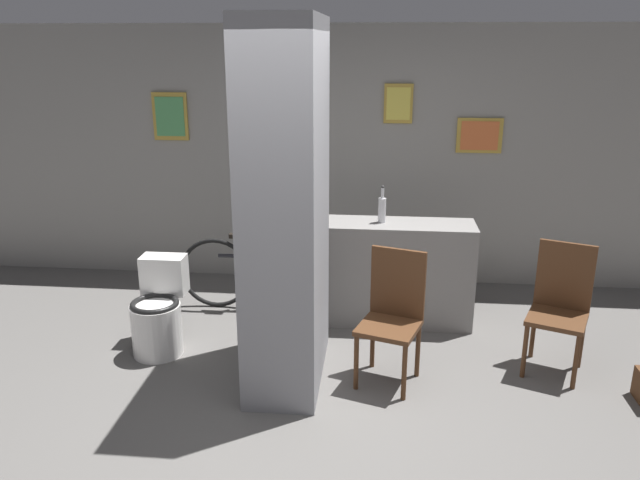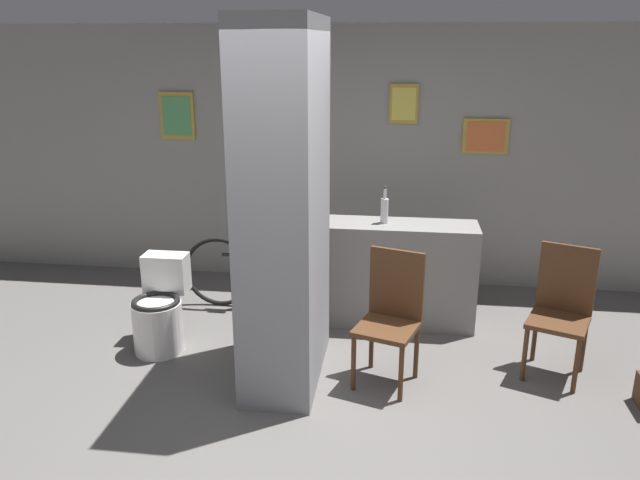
% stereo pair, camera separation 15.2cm
% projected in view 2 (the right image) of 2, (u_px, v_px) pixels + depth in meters
% --- Properties ---
extents(ground_plane, '(14.00, 14.00, 0.00)m').
position_uv_depth(ground_plane, '(289.00, 414.00, 4.26)').
color(ground_plane, '#5B5956').
extents(wall_back, '(8.00, 0.09, 2.60)m').
position_uv_depth(wall_back, '(333.00, 157.00, 6.35)').
color(wall_back, gray).
rests_on(wall_back, ground_plane).
extents(pillar_center, '(0.54, 1.12, 2.60)m').
position_uv_depth(pillar_center, '(285.00, 209.00, 4.41)').
color(pillar_center, gray).
rests_on(pillar_center, ground_plane).
extents(counter_shelf, '(1.48, 0.44, 0.93)m').
position_uv_depth(counter_shelf, '(391.00, 273.00, 5.54)').
color(counter_shelf, gray).
rests_on(counter_shelf, ground_plane).
extents(toilet, '(0.40, 0.56, 0.75)m').
position_uv_depth(toilet, '(160.00, 312.00, 5.10)').
color(toilet, white).
rests_on(toilet, ground_plane).
extents(chair_near_pillar, '(0.52, 0.52, 0.99)m').
position_uv_depth(chair_near_pillar, '(391.00, 313.00, 4.56)').
color(chair_near_pillar, '#4C2D19').
rests_on(chair_near_pillar, ground_plane).
extents(chair_by_doorway, '(0.54, 0.54, 0.99)m').
position_uv_depth(chair_by_doorway, '(561.00, 307.00, 4.66)').
color(chair_by_doorway, '#4C2D19').
rests_on(chair_by_doorway, ground_plane).
extents(bicycle, '(1.60, 0.42, 0.74)m').
position_uv_depth(bicycle, '(267.00, 273.00, 5.85)').
color(bicycle, black).
rests_on(bicycle, ground_plane).
extents(bottle_tall, '(0.07, 0.07, 0.33)m').
position_uv_depth(bottle_tall, '(384.00, 209.00, 5.38)').
color(bottle_tall, silver).
rests_on(bottle_tall, counter_shelf).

